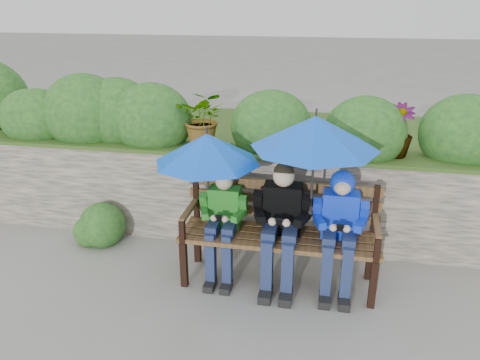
% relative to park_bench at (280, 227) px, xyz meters
% --- Properties ---
extents(ground, '(60.00, 60.00, 0.00)m').
position_rel_park_bench_xyz_m(ground, '(-0.39, -0.03, -0.54)').
color(ground, gray).
rests_on(ground, ground).
extents(garden_backdrop, '(8.03, 2.85, 1.87)m').
position_rel_park_bench_xyz_m(garden_backdrop, '(-0.54, 1.53, 0.13)').
color(garden_backdrop, '#545149').
rests_on(garden_backdrop, ground).
extents(park_bench, '(1.81, 0.53, 0.95)m').
position_rel_park_bench_xyz_m(park_bench, '(0.00, 0.00, 0.00)').
color(park_bench, black).
rests_on(park_bench, ground).
extents(boy_left, '(0.43, 0.50, 1.06)m').
position_rel_park_bench_xyz_m(boy_left, '(-0.52, -0.08, 0.07)').
color(boy_left, '#258123').
rests_on(boy_left, ground).
extents(boy_middle, '(0.52, 0.60, 1.17)m').
position_rel_park_bench_xyz_m(boy_middle, '(0.02, -0.09, 0.11)').
color(boy_middle, black).
rests_on(boy_middle, ground).
extents(boy_right, '(0.48, 0.58, 1.12)m').
position_rel_park_bench_xyz_m(boy_right, '(0.53, -0.07, 0.14)').
color(boy_right, blue).
rests_on(boy_right, ground).
extents(umbrella_left, '(0.97, 0.97, 0.75)m').
position_rel_park_bench_xyz_m(umbrella_left, '(-0.66, -0.04, 0.73)').
color(umbrella_left, blue).
rests_on(umbrella_left, ground).
extents(umbrella_right, '(1.08, 1.08, 0.95)m').
position_rel_park_bench_xyz_m(umbrella_right, '(0.27, -0.09, 0.94)').
color(umbrella_right, blue).
rests_on(umbrella_right, ground).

